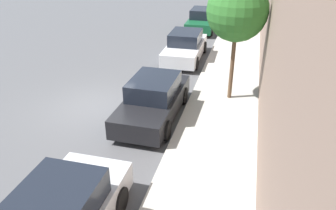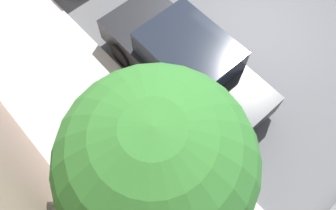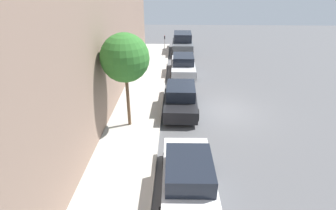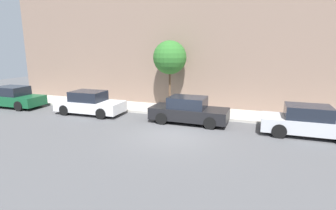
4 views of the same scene
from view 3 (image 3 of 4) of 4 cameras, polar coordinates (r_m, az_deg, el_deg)
The scene contains 9 objects.
ground_plane at distance 15.52m, azimuth 11.78°, elevation -1.34°, with size 60.00×60.00×0.00m, color #515154.
sidewalk at distance 15.39m, azimuth -6.41°, elevation -0.85°, with size 2.77×32.00×0.15m.
building_facade at distance 14.35m, azimuth -17.72°, elevation 20.01°, with size 2.00×32.00×11.54m.
parked_suv_nearest at distance 27.35m, azimuth 3.17°, elevation 13.31°, with size 2.08×4.80×1.98m.
parked_sedan_second at distance 20.98m, azimuth 3.33°, elevation 8.67°, with size 1.92×4.50×1.54m.
parked_sedan_third at distance 15.15m, azimuth 2.76°, elevation 1.55°, with size 1.92×4.52×1.54m.
parked_sedan_fourth at distance 9.48m, azimuth 4.49°, elevation -15.69°, with size 1.92×4.53×1.54m.
parking_meter_near at distance 27.89m, azimuth -0.73°, elevation 13.79°, with size 0.11×0.15×1.42m.
street_tree at distance 12.37m, azimuth -9.36°, elevation 10.04°, with size 2.28×2.28×4.67m.
Camera 3 is at (2.73, 13.55, 7.05)m, focal length 28.00 mm.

